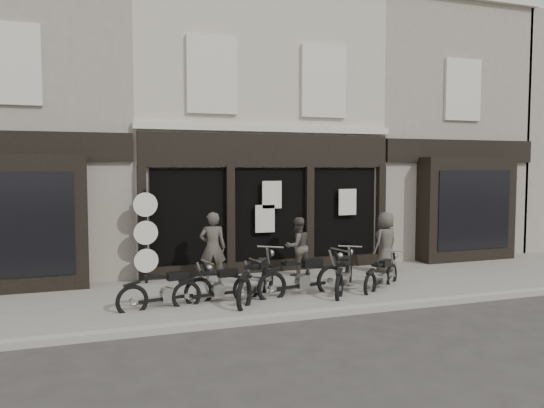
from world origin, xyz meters
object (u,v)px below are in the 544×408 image
object	(u,v)px
motorcycle_5	(382,277)
man_right	(386,242)
motorcycle_4	(344,278)
motorcycle_1	(218,289)
advert_sign_post	(146,240)
man_left	(213,248)
motorcycle_2	(257,283)
motorcycle_0	(168,293)
man_centre	(298,246)
motorcycle_3	(303,280)

from	to	relation	value
motorcycle_5	man_right	size ratio (longest dim) A/B	1.00
motorcycle_4	motorcycle_1	bearing A→B (deg)	125.45
motorcycle_4	motorcycle_5	xyz separation A→B (m)	(0.98, -0.04, -0.05)
advert_sign_post	man_left	bearing A→B (deg)	-22.57
motorcycle_2	advert_sign_post	distance (m)	3.24
advert_sign_post	motorcycle_4	bearing A→B (deg)	-32.43
motorcycle_4	man_right	xyz separation A→B (m)	(2.07, 1.58, 0.53)
motorcycle_0	man_left	world-z (taller)	man_left
motorcycle_1	man_centre	bearing A→B (deg)	28.87
man_centre	man_right	xyz separation A→B (m)	(2.44, -0.42, 0.05)
motorcycle_5	man_centre	bearing A→B (deg)	86.89
man_left	man_right	size ratio (longest dim) A/B	1.08
motorcycle_4	motorcycle_2	bearing A→B (deg)	125.70
motorcycle_2	man_right	distance (m)	4.53
motorcycle_3	advert_sign_post	bearing A→B (deg)	134.74
motorcycle_1	motorcycle_5	distance (m)	3.99
motorcycle_3	motorcycle_0	bearing A→B (deg)	171.43
man_left	man_right	xyz separation A→B (m)	(4.79, -0.20, -0.06)
motorcycle_1	motorcycle_5	bearing A→B (deg)	-8.74
man_left	advert_sign_post	size ratio (longest dim) A/B	0.72
man_centre	advert_sign_post	world-z (taller)	advert_sign_post
man_centre	man_right	bearing A→B (deg)	158.46
motorcycle_1	motorcycle_4	bearing A→B (deg)	-8.20
man_centre	man_right	size ratio (longest dim) A/B	0.94
motorcycle_5	man_centre	distance (m)	2.50
motorcycle_2	motorcycle_4	distance (m)	2.15
motorcycle_1	motorcycle_4	world-z (taller)	motorcycle_4
motorcycle_3	motorcycle_5	size ratio (longest dim) A/B	1.37
man_left	motorcycle_5	bearing A→B (deg)	165.20
motorcycle_5	man_right	distance (m)	2.03
motorcycle_0	motorcycle_2	xyz separation A→B (m)	(1.96, 0.07, 0.05)
man_centre	motorcycle_5	bearing A→B (deg)	111.71
motorcycle_3	motorcycle_5	world-z (taller)	motorcycle_3
motorcycle_1	advert_sign_post	world-z (taller)	advert_sign_post
motorcycle_2	advert_sign_post	bearing A→B (deg)	78.81
motorcycle_0	motorcycle_3	world-z (taller)	motorcycle_3
motorcycle_0	advert_sign_post	world-z (taller)	advert_sign_post
motorcycle_1	man_left	xyz separation A→B (m)	(0.29, 1.78, 0.63)
motorcycle_2	man_left	world-z (taller)	man_left
motorcycle_1	man_left	distance (m)	1.91
motorcycle_3	motorcycle_4	distance (m)	1.05
motorcycle_4	man_centre	bearing A→B (deg)	45.99
motorcycle_1	motorcycle_5	world-z (taller)	motorcycle_1
motorcycle_0	motorcycle_5	world-z (taller)	motorcycle_0
motorcycle_2	man_centre	xyz separation A→B (m)	(1.77, 2.01, 0.44)
motorcycle_0	advert_sign_post	distance (m)	2.51
motorcycle_1	motorcycle_2	bearing A→B (deg)	-8.82
motorcycle_2	man_centre	distance (m)	2.71
motorcycle_1	motorcycle_3	size ratio (longest dim) A/B	0.89
motorcycle_3	man_centre	xyz separation A→B (m)	(0.68, 2.01, 0.46)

